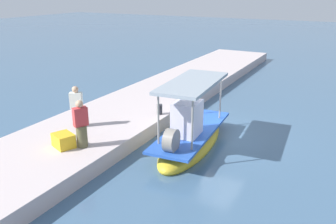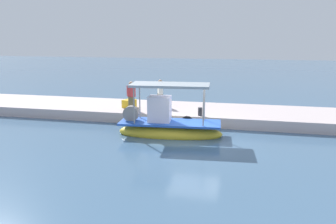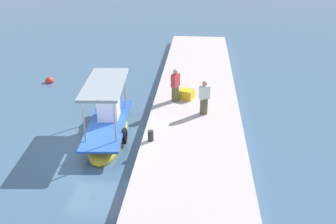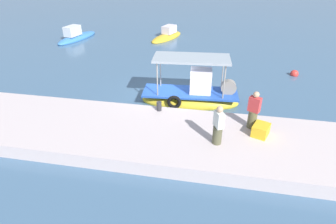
# 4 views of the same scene
# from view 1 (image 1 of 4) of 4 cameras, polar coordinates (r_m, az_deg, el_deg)

# --- Properties ---
(ground_plane) EXTENTS (120.00, 120.00, 0.00)m
(ground_plane) POSITION_cam_1_polar(r_m,az_deg,el_deg) (15.21, 6.92, -3.83)
(ground_plane) COLOR #416281
(dock_quay) EXTENTS (36.00, 4.31, 0.60)m
(dock_quay) POSITION_cam_1_polar(r_m,az_deg,el_deg) (16.96, -6.46, -0.28)
(dock_quay) COLOR beige
(dock_quay) RESTS_ON ground_plane
(main_fishing_boat) EXTENTS (5.37, 2.04, 2.98)m
(main_fishing_boat) POSITION_cam_1_polar(r_m,az_deg,el_deg) (13.92, 3.58, -3.76)
(main_fishing_boat) COLOR gold
(main_fishing_boat) RESTS_ON ground_plane
(fisherman_near_bollard) EXTENTS (0.55, 0.51, 1.70)m
(fisherman_near_bollard) POSITION_cam_1_polar(r_m,az_deg,el_deg) (12.79, -13.59, -2.18)
(fisherman_near_bollard) COLOR brown
(fisherman_near_bollard) RESTS_ON dock_quay
(fisherman_by_crate) EXTENTS (0.50, 0.54, 1.67)m
(fisherman_by_crate) POSITION_cam_1_polar(r_m,az_deg,el_deg) (14.73, -14.24, 0.54)
(fisherman_by_crate) COLOR brown
(fisherman_by_crate) RESTS_ON dock_quay
(mooring_bollard) EXTENTS (0.24, 0.24, 0.45)m
(mooring_bollard) POSITION_cam_1_polar(r_m,az_deg,el_deg) (15.83, -1.34, 0.42)
(mooring_bollard) COLOR #2D2D33
(mooring_bollard) RESTS_ON dock_quay
(cargo_crate) EXTENTS (0.83, 0.91, 0.48)m
(cargo_crate) POSITION_cam_1_polar(r_m,az_deg,el_deg) (13.13, -16.20, -4.34)
(cargo_crate) COLOR gold
(cargo_crate) RESTS_ON dock_quay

